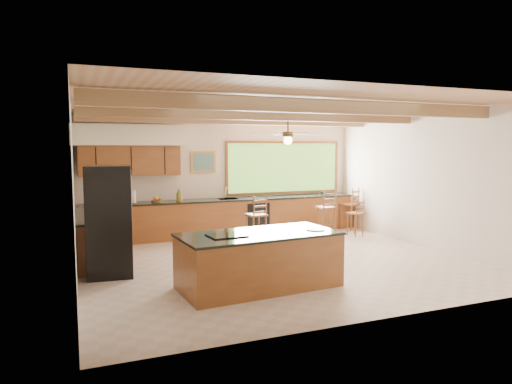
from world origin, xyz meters
name	(u,v)px	position (x,y,z in m)	size (l,w,h in m)	color
ground	(275,261)	(0.00, 0.00, 0.00)	(7.20, 7.20, 0.00)	beige
room_shell	(255,147)	(-0.17, 0.65, 2.21)	(7.27, 6.54, 3.02)	beige
counter_run	(201,221)	(-0.82, 2.52, 0.46)	(7.12, 3.10, 1.26)	brown
island	(259,260)	(-0.91, -1.40, 0.44)	(2.60, 1.39, 0.89)	brown
refrigerator	(110,221)	(-3.05, 0.17, 0.96)	(0.82, 0.80, 1.91)	black
bar_stool_a	(257,216)	(0.24, 1.54, 0.67)	(0.45, 0.45, 1.13)	brown
bar_stool_b	(328,208)	(2.31, 1.94, 0.69)	(0.44, 0.44, 1.16)	brown
bar_stool_c	(357,214)	(2.91, 1.55, 0.56)	(0.42, 0.42, 0.95)	brown
bar_stool_d	(351,205)	(3.30, 2.39, 0.67)	(0.54, 0.54, 1.14)	brown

